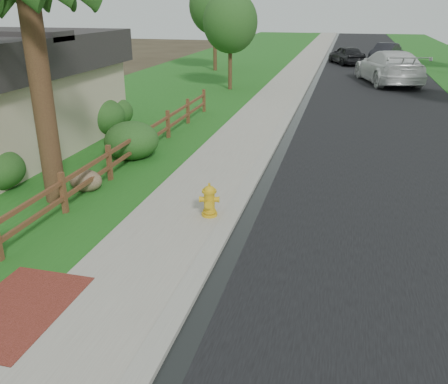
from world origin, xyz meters
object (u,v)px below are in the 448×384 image
(ranch_fence, at_px, (127,150))
(dark_car_mid, at_px, (347,55))
(white_suv, at_px, (389,67))
(fire_hydrant, at_px, (209,201))

(ranch_fence, bearing_deg, dark_car_mid, 78.01)
(ranch_fence, xyz_separation_m, white_suv, (8.97, 19.70, 0.43))
(white_suv, bearing_deg, fire_hydrant, 62.40)
(ranch_fence, xyz_separation_m, fire_hydrant, (3.50, -2.99, -0.14))
(fire_hydrant, height_order, white_suv, white_suv)
(fire_hydrant, distance_m, dark_car_mid, 32.50)
(ranch_fence, distance_m, fire_hydrant, 4.60)
(ranch_fence, height_order, fire_hydrant, ranch_fence)
(dark_car_mid, bearing_deg, fire_hydrant, 62.16)
(ranch_fence, relative_size, dark_car_mid, 3.78)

